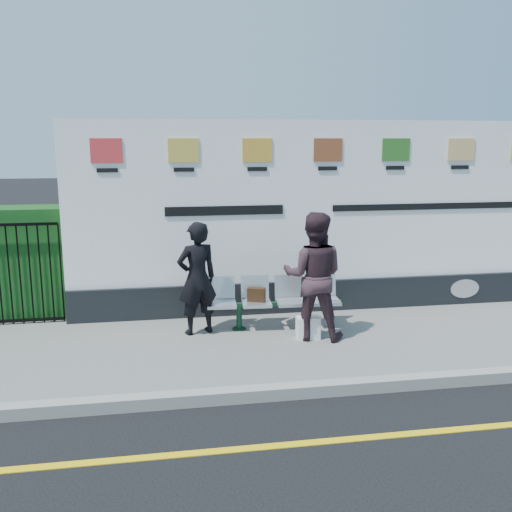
% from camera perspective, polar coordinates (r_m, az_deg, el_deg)
% --- Properties ---
extents(ground, '(80.00, 80.00, 0.00)m').
position_cam_1_polar(ground, '(5.93, 12.67, -17.20)').
color(ground, black).
extents(pavement, '(14.00, 3.00, 0.12)m').
position_cam_1_polar(pavement, '(8.06, 5.92, -8.56)').
color(pavement, slate).
rests_on(pavement, ground).
extents(kerb, '(14.00, 0.18, 0.14)m').
position_cam_1_polar(kerb, '(6.73, 9.42, -12.76)').
color(kerb, gray).
rests_on(kerb, ground).
extents(yellow_line, '(14.00, 0.10, 0.01)m').
position_cam_1_polar(yellow_line, '(5.93, 12.68, -17.17)').
color(yellow_line, yellow).
rests_on(yellow_line, ground).
extents(billboard, '(8.00, 0.30, 3.00)m').
position_cam_1_polar(billboard, '(9.12, 6.87, 2.62)').
color(billboard, black).
rests_on(billboard, pavement).
extents(bench, '(1.95, 0.64, 0.41)m').
position_cam_1_polar(bench, '(8.34, 1.77, -5.87)').
color(bench, '#B7BEC0').
rests_on(bench, pavement).
extents(woman_left, '(0.68, 0.55, 1.60)m').
position_cam_1_polar(woman_left, '(8.02, -5.92, -2.23)').
color(woman_left, black).
rests_on(woman_left, pavement).
extents(woman_right, '(1.02, 0.90, 1.76)m').
position_cam_1_polar(woman_right, '(7.82, 5.77, -1.99)').
color(woman_right, '#37242B').
rests_on(woman_right, pavement).
extents(handbag_brown, '(0.28, 0.19, 0.20)m').
position_cam_1_polar(handbag_brown, '(8.23, 0.04, -3.89)').
color(handbag_brown, black).
rests_on(handbag_brown, bench).
extents(carrier_bag_white, '(0.31, 0.19, 0.31)m').
position_cam_1_polar(carrier_bag_white, '(7.96, 5.22, -7.16)').
color(carrier_bag_white, white).
rests_on(carrier_bag_white, pavement).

